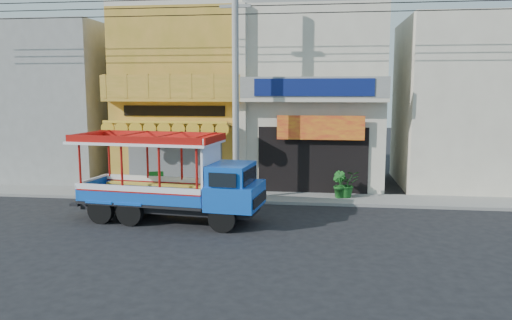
% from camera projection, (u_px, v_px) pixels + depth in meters
% --- Properties ---
extents(ground, '(90.00, 90.00, 0.00)m').
position_uv_depth(ground, '(249.00, 224.00, 16.62)').
color(ground, black).
rests_on(ground, ground).
extents(sidewalk, '(30.00, 2.00, 0.12)m').
position_uv_depth(sidewalk, '(263.00, 197.00, 20.54)').
color(sidewalk, slate).
rests_on(sidewalk, ground).
extents(shophouse_left, '(6.00, 7.50, 8.24)m').
position_uv_depth(shophouse_left, '(191.00, 97.00, 24.38)').
color(shophouse_left, '#A78725').
rests_on(shophouse_left, ground).
extents(shophouse_right, '(6.00, 6.75, 8.24)m').
position_uv_depth(shophouse_right, '(315.00, 97.00, 23.62)').
color(shophouse_right, beige).
rests_on(shophouse_right, ground).
extents(party_pilaster, '(0.35, 0.30, 8.00)m').
position_uv_depth(party_pilaster, '(242.00, 101.00, 20.96)').
color(party_pilaster, beige).
rests_on(party_pilaster, ground).
extents(filler_building_left, '(6.00, 6.00, 7.60)m').
position_uv_depth(filler_building_left, '(58.00, 103.00, 25.36)').
color(filler_building_left, gray).
rests_on(filler_building_left, ground).
extents(filler_building_right, '(6.00, 6.00, 7.60)m').
position_uv_depth(filler_building_right, '(468.00, 104.00, 22.80)').
color(filler_building_right, beige).
rests_on(filler_building_right, ground).
extents(utility_pole, '(28.00, 0.26, 9.00)m').
position_uv_depth(utility_pole, '(239.00, 75.00, 19.28)').
color(utility_pole, gray).
rests_on(utility_pole, ground).
extents(songthaew_truck, '(6.59, 2.79, 2.98)m').
position_uv_depth(songthaew_truck, '(182.00, 180.00, 16.72)').
color(songthaew_truck, black).
rests_on(songthaew_truck, ground).
extents(green_sign, '(0.59, 0.41, 0.92)m').
position_uv_depth(green_sign, '(157.00, 184.00, 21.05)').
color(green_sign, black).
rests_on(green_sign, sidewalk).
extents(potted_plant_a, '(1.22, 1.15, 1.09)m').
position_uv_depth(potted_plant_a, '(346.00, 184.00, 20.22)').
color(potted_plant_a, '#175019').
rests_on(potted_plant_a, sidewalk).
extents(potted_plant_b, '(0.71, 0.75, 1.08)m').
position_uv_depth(potted_plant_b, '(339.00, 184.00, 20.15)').
color(potted_plant_b, '#175019').
rests_on(potted_plant_b, sidewalk).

